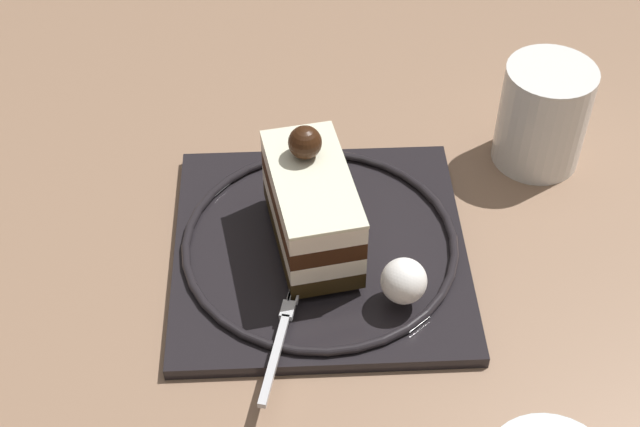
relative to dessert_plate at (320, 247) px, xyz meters
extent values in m
plane|color=#8F6D53|center=(0.01, -0.03, -0.01)|extent=(2.40, 2.40, 0.00)
cube|color=black|center=(0.00, 0.00, 0.00)|extent=(0.26, 0.26, 0.01)
torus|color=black|center=(0.00, 0.00, 0.01)|extent=(0.25, 0.25, 0.01)
cube|color=black|center=(0.00, -0.01, 0.02)|extent=(0.13, 0.07, 0.02)
cube|color=white|center=(0.00, -0.01, 0.03)|extent=(0.13, 0.07, 0.02)
cube|color=black|center=(0.00, -0.01, 0.05)|extent=(0.13, 0.07, 0.02)
cube|color=white|center=(0.00, -0.01, 0.07)|extent=(0.13, 0.07, 0.02)
cube|color=white|center=(0.00, -0.01, 0.08)|extent=(0.13, 0.07, 0.00)
sphere|color=black|center=(-0.03, -0.01, 0.09)|extent=(0.03, 0.03, 0.03)
ellipsoid|color=white|center=(0.07, 0.05, 0.03)|extent=(0.04, 0.04, 0.04)
cube|color=silver|center=(0.11, -0.05, 0.01)|extent=(0.08, 0.03, 0.00)
cube|color=silver|center=(0.07, -0.04, 0.01)|extent=(0.02, 0.01, 0.00)
cube|color=silver|center=(0.05, -0.02, 0.01)|extent=(0.03, 0.01, 0.00)
cube|color=silver|center=(0.05, -0.03, 0.01)|extent=(0.03, 0.01, 0.00)
cube|color=silver|center=(0.05, -0.03, 0.01)|extent=(0.03, 0.01, 0.00)
cube|color=silver|center=(0.05, -0.03, 0.01)|extent=(0.03, 0.01, 0.00)
cylinder|color=white|center=(-0.09, 0.21, 0.04)|extent=(0.08, 0.08, 0.10)
cylinder|color=#B7232D|center=(-0.09, 0.21, 0.03)|extent=(0.07, 0.07, 0.06)
camera|label=1|loc=(0.50, -0.08, 0.54)|focal=50.38mm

